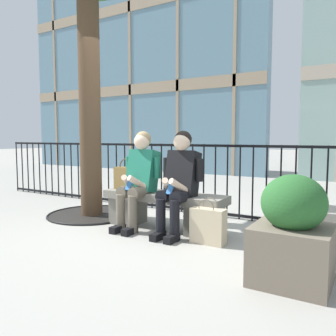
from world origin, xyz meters
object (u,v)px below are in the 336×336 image
Objects in this scene: seated_person_companion at (179,179)px; handbag_on_bench at (126,178)px; shopping_bag at (208,226)px; planter at (293,233)px; stone_bench at (164,207)px; seated_person_with_phone at (139,176)px.

handbag_on_bench is at bearing 172.21° from seated_person_companion.
shopping_bag is 0.57× the size of planter.
planter is at bearing -26.02° from stone_bench.
planter is (1.99, -0.70, -0.26)m from seated_person_with_phone.
shopping_bag is (0.73, -0.27, -0.08)m from stone_bench.
handbag_on_bench is at bearing -179.01° from stone_bench.
seated_person_companion is at bearing -24.10° from stone_bench.
seated_person_companion is 0.65m from shopping_bag.
seated_person_companion is 1.60m from planter.
stone_bench is at bearing 153.98° from planter.
seated_person_with_phone is (-0.29, -0.13, 0.38)m from stone_bench.
seated_person_with_phone is at bearing -155.90° from stone_bench.
stone_bench is 3.28× the size of shopping_bag.
stone_bench is 0.49m from seated_person_companion.
seated_person_companion reaches higher than handbag_on_bench.
stone_bench is 1.32× the size of seated_person_with_phone.
seated_person_with_phone is 0.58m from seated_person_companion.
stone_bench is at bearing 24.10° from seated_person_with_phone.
seated_person_with_phone reaches higher than handbag_on_bench.
seated_person_with_phone is 2.48× the size of shopping_bag.
planter is at bearing -29.88° from shopping_bag.
seated_person_companion reaches higher than shopping_bag.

